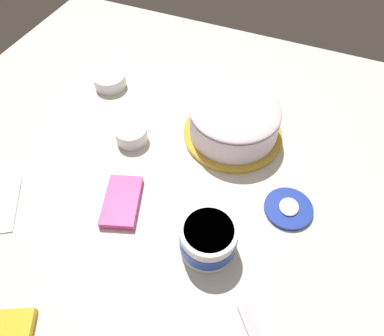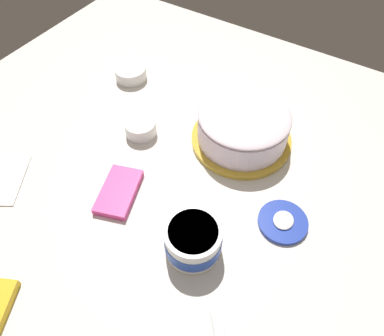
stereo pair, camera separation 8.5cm
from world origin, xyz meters
The scene contains 7 objects.
ground_plane centered at (0.00, 0.00, 0.00)m, with size 1.54×1.54×0.00m, color silver.
frosted_cake centered at (0.27, -0.07, 0.05)m, with size 0.27×0.27×0.11m.
frosting_tub centered at (-0.07, -0.13, 0.04)m, with size 0.12×0.12×0.08m.
frosting_tub_lid centered at (0.09, -0.27, 0.01)m, with size 0.11×0.11×0.02m.
sprinkle_bowl_blue centered at (0.15, 0.17, 0.02)m, with size 0.08×0.08×0.04m.
sprinkle_bowl_orange centered at (0.32, 0.34, 0.02)m, with size 0.10×0.10×0.04m.
candy_box_upper centered at (-0.04, 0.10, 0.01)m, with size 0.14×0.08×0.02m, color #E53D8E.
Camera 1 is at (-0.39, -0.23, 0.71)m, focal length 33.09 mm.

